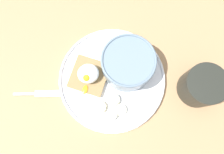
{
  "coord_description": "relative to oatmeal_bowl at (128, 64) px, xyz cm",
  "views": [
    {
      "loc": [
        -0.92,
        -11.44,
        55.6
      ],
      "look_at": [
        0.0,
        0.0,
        5.0
      ],
      "focal_mm": 35.0,
      "sensor_mm": 36.0,
      "label": 1
    }
  ],
  "objects": [
    {
      "name": "toast_slice",
      "position": [
        -9.42,
        -1.46,
        -2.71
      ],
      "size": [
        11.22,
        11.22,
        1.34
      ],
      "color": "olive",
      "rests_on": "plate"
    },
    {
      "name": "oatmeal_bowl",
      "position": [
        0.0,
        0.0,
        0.0
      ],
      "size": [
        12.51,
        12.51,
        6.99
      ],
      "color": "slate",
      "rests_on": "plate"
    },
    {
      "name": "ground_plane",
      "position": [
        -3.91,
        -2.49,
        -5.46
      ],
      "size": [
        120.0,
        120.0,
        2.0
      ],
      "primitive_type": "cube",
      "color": "#9C7650",
      "rests_on": "ground"
    },
    {
      "name": "banana_slice_right",
      "position": [
        -2.52,
        -10.26,
        -2.93
      ],
      "size": [
        3.87,
        3.89,
        1.16
      ],
      "color": "beige",
      "rests_on": "plate"
    },
    {
      "name": "poached_egg",
      "position": [
        -9.46,
        -1.58,
        -0.41
      ],
      "size": [
        5.09,
        7.05,
        3.46
      ],
      "color": "white",
      "rests_on": "toast_slice"
    },
    {
      "name": "plate",
      "position": [
        -3.91,
        -2.49,
        -3.66
      ],
      "size": [
        26.36,
        26.36,
        1.6
      ],
      "color": "white",
      "rests_on": "ground_plane"
    },
    {
      "name": "knife",
      "position": [
        -22.34,
        -4.64,
        -4.06
      ],
      "size": [
        12.29,
        2.04,
        0.8
      ],
      "color": "silver",
      "rests_on": "ground_plane"
    },
    {
      "name": "banana_slice_back",
      "position": [
        -4.82,
        -11.24,
        -2.73
      ],
      "size": [
        3.71,
        3.62,
        1.65
      ],
      "color": "beige",
      "rests_on": "plate"
    },
    {
      "name": "banana_slice_front",
      "position": [
        -7.19,
        -9.24,
        -2.89
      ],
      "size": [
        3.75,
        3.69,
        1.34
      ],
      "color": "beige",
      "rests_on": "plate"
    },
    {
      "name": "coffee_mug",
      "position": [
        16.6,
        -6.51,
        -0.53
      ],
      "size": [
        9.39,
        9.39,
        7.66
      ],
      "color": "black",
      "rests_on": "ground_plane"
    },
    {
      "name": "banana_slice_left",
      "position": [
        -3.96,
        -7.8,
        -2.89
      ],
      "size": [
        3.2,
        3.15,
        1.23
      ],
      "color": "#F4EABC",
      "rests_on": "plate"
    }
  ]
}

